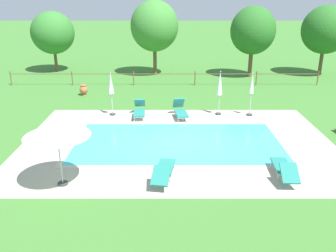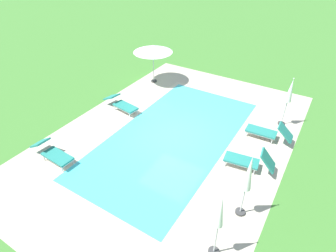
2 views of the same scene
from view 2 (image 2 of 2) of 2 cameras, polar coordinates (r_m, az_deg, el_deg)
The scene contains 12 objects.
ground_plane at distance 12.40m, azimuth 1.00°, elevation -2.15°, with size 160.00×160.00×0.00m, color #3D752D.
pool_deck_paving at distance 12.40m, azimuth 1.00°, elevation -2.13°, with size 14.08×9.54×0.01m, color #B2A893.
swimming_pool_water at distance 12.40m, azimuth 1.00°, elevation -2.13°, with size 9.28×4.74×0.01m, color #42CCD6.
pool_coping_rim at distance 12.40m, azimuth 1.00°, elevation -2.12°, with size 9.76×5.22×0.01m.
sun_lounger_north_near_steps at distance 12.79m, azimuth 19.85°, elevation -1.14°, with size 0.69×1.97×0.90m.
sun_lounger_north_mid at distance 14.30m, azimuth -9.56°, elevation 4.53°, with size 0.91×2.14×0.71m.
sun_lounger_north_far at distance 11.01m, azimuth 16.28°, elevation -6.82°, with size 0.84×1.93×0.98m.
sun_lounger_north_end at distance 11.89m, azimuth -22.68°, elevation -5.04°, with size 0.70×2.07×0.77m.
patio_umbrella_open_foreground at distance 16.41m, azimuth -3.11°, elevation 15.52°, with size 2.25×2.25×2.28m.
patio_umbrella_closed_row_west at distance 7.48m, azimuth 10.51°, elevation -18.07°, with size 0.32×0.32×2.41m.
patio_umbrella_closed_row_mid_west at distance 13.46m, azimuth 23.72°, elevation 6.13°, with size 0.32×0.32×2.39m.
patio_umbrella_closed_row_centre at distance 8.53m, azimuth 16.17°, elevation -9.95°, with size 0.32×0.32×2.47m.
Camera 2 is at (8.54, 5.01, 7.47)m, focal length 29.66 mm.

